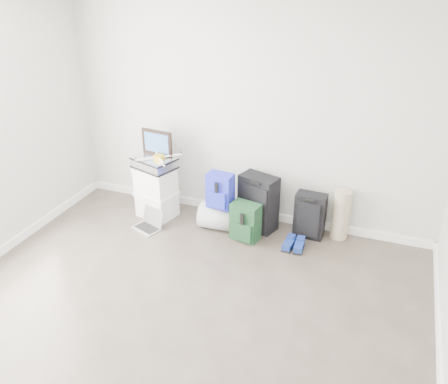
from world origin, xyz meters
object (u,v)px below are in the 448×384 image
at_px(boxes_stack, 156,192).
at_px(laptop, 149,223).
at_px(briefcase, 154,163).
at_px(duffel_bag, 221,217).
at_px(carry_on, 310,216).
at_px(large_suitcase, 258,203).

bearing_deg(boxes_stack, laptop, -67.25).
xyz_separation_m(briefcase, duffel_bag, (0.87, -0.02, -0.57)).
height_order(briefcase, carry_on, briefcase).
distance_m(boxes_stack, laptop, 0.42).
height_order(duffel_bag, large_suitcase, large_suitcase).
bearing_deg(carry_on, large_suitcase, -174.01).
bearing_deg(briefcase, duffel_bag, 16.50).
relative_size(briefcase, duffel_bag, 0.95).
height_order(boxes_stack, briefcase, briefcase).
distance_m(duffel_bag, large_suitcase, 0.48).
xyz_separation_m(duffel_bag, laptop, (-0.82, -0.29, -0.10)).
xyz_separation_m(briefcase, laptop, (0.05, -0.31, -0.67)).
height_order(large_suitcase, carry_on, large_suitcase).
relative_size(boxes_stack, carry_on, 1.21).
height_order(briefcase, laptop, briefcase).
bearing_deg(large_suitcase, duffel_bag, -139.04).
relative_size(duffel_bag, carry_on, 0.94).
bearing_deg(laptop, carry_on, 36.52).
xyz_separation_m(duffel_bag, carry_on, (1.02, 0.21, 0.11)).
height_order(duffel_bag, carry_on, carry_on).
bearing_deg(laptop, duffel_bag, 40.74).
height_order(boxes_stack, carry_on, boxes_stack).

